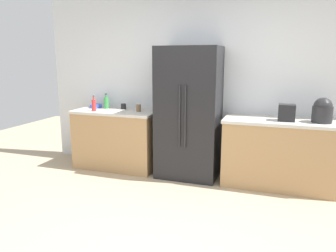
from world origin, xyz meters
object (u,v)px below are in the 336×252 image
Objects in this scene: toaster at (287,113)px; bowl_a at (96,106)px; bottle_b at (106,103)px; rice_cooker at (323,111)px; refrigerator at (189,113)px; cup_b at (139,108)px; cup_a at (124,106)px; bottle_a at (94,105)px.

toaster is 2.89m from bowl_a.
bowl_a is at bearing 176.71° from bottle_b.
rice_cooker reaches higher than bowl_a.
cup_b is (-0.78, 0.02, 0.03)m from refrigerator.
bowl_a is at bearing 174.92° from refrigerator.
bottle_b is at bearing -174.99° from cup_a.
toaster is 0.91× the size of bottle_a.
bowl_a is at bearing 116.83° from bottle_a.
cup_b is (0.60, -0.11, -0.04)m from bottle_b.
toaster is at bearing -4.83° from cup_a.
bowl_a is at bearing -178.39° from cup_a.
bottle_a is 0.68m from cup_b.
bottle_b is at bearing -3.29° from bowl_a.
cup_a is (-2.40, 0.20, -0.06)m from toaster.
cup_b is at bearing -10.03° from bottle_b.
cup_b is (-2.08, 0.07, -0.05)m from toaster.
bottle_a is 0.46m from cup_a.
cup_a is at bearing 171.98° from refrigerator.
rice_cooker is at bearing -3.54° from cup_a.
rice_cooker reaches higher than cup_b.
cup_b is (-2.50, 0.04, -0.10)m from rice_cooker.
bottle_b reaches higher than toaster.
rice_cooker is (1.71, -0.02, 0.13)m from refrigerator.
bottle_a is (-2.74, -0.11, -0.02)m from toaster.
rice_cooker is at bearing 4.00° from toaster.
bottle_b is 0.62m from cup_b.
bottle_b is at bearing 177.26° from rice_cooker.
refrigerator is at bearing -5.08° from bowl_a.
cup_a is at bearing 176.46° from rice_cooker.
bottle_a reaches higher than bowl_a.
bottle_b is (-2.69, 0.18, -0.01)m from toaster.
toaster is (1.30, -0.05, 0.09)m from refrigerator.
rice_cooker is 3.31m from bowl_a.
cup_a is 0.34m from cup_b.
refrigerator is 7.82× the size of bottle_b.
rice_cooker reaches higher than toaster.
bottle_a is at bearing -100.05° from bottle_b.
refrigerator is at bearing 6.15° from bottle_a.
rice_cooker is at bearing -0.95° from cup_b.
bottle_a is 0.29m from bottle_b.
bottle_a reaches higher than toaster.
cup_b is 0.57× the size of bowl_a.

